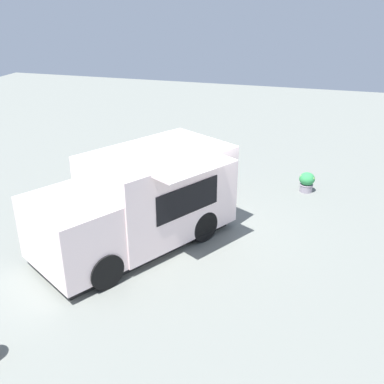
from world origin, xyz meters
The scene contains 4 objects.
ground_plane centered at (0.00, 0.00, 0.00)m, with size 40.00×40.00×0.00m, color slate.
food_truck centered at (0.91, -1.21, 1.09)m, with size 5.39×4.57×2.30m.
person_customer centered at (-2.83, -0.18, 0.35)m, with size 0.80×0.52×0.89m.
planter_flowering_far centered at (-3.48, 2.63, 0.34)m, with size 0.48×0.48×0.63m.
Camera 1 is at (10.06, 2.78, 5.89)m, focal length 42.09 mm.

